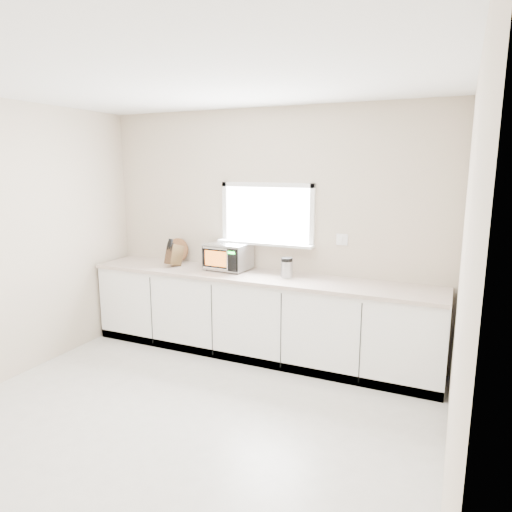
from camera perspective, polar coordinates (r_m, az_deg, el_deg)
The scene contains 8 objects.
ground at distance 3.93m, azimuth -10.79°, elevation -21.00°, with size 4.00×4.00×0.00m, color beige.
back_wall at distance 5.13m, azimuth 1.48°, elevation 3.18°, with size 4.00×0.17×2.70m.
cabinets at distance 5.08m, azimuth 0.12°, elevation -7.62°, with size 3.92×0.60×0.88m, color white.
countertop at distance 4.94m, azimuth 0.07°, elevation -2.60°, with size 3.92×0.64×0.04m, color beige.
microwave at distance 5.17m, azimuth -3.51°, elevation 0.02°, with size 0.50×0.42×0.31m.
knife_block at distance 5.42m, azimuth -10.21°, elevation 0.21°, with size 0.16×0.25×0.33m.
cutting_board at distance 5.69m, azimuth -9.75°, elevation 0.75°, with size 0.29×0.29×0.02m, color olive.
coffee_grinder at distance 4.82m, azimuth 3.88°, elevation -1.45°, with size 0.15×0.15×0.21m.
Camera 1 is at (1.96, -2.69, 2.08)m, focal length 32.00 mm.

